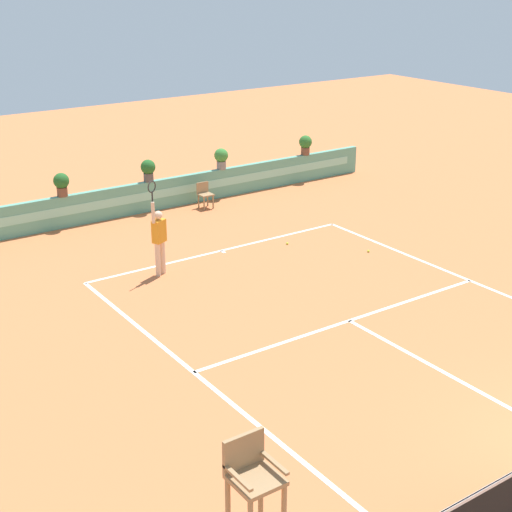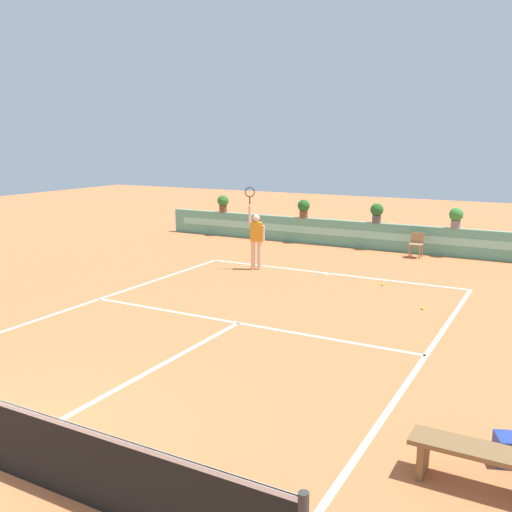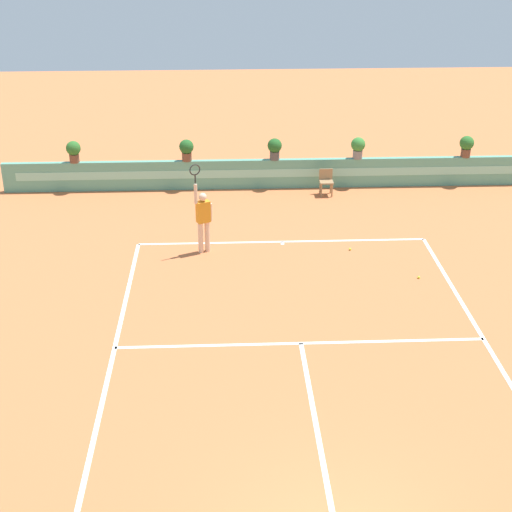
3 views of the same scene
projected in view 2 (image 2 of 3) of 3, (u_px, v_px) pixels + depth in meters
ground_plane at (229, 328)px, 12.39m from camera, size 60.00×60.00×0.00m
court_lines at (245, 319)px, 13.01m from camera, size 8.32×11.94×0.01m
back_wall_barrier at (374, 236)px, 21.23m from camera, size 18.00×0.21×1.00m
ball_kid_chair at (416, 244)px, 19.79m from camera, size 0.44×0.44×0.85m
bench_courtside at (480, 459)px, 6.63m from camera, size 1.60×0.44×0.51m
tennis_player at (256, 237)px, 17.81m from camera, size 0.58×0.35×2.58m
tennis_ball_near_baseline at (422, 308)px, 13.75m from camera, size 0.07×0.07×0.07m
tennis_ball_mid_court at (383, 284)px, 16.01m from camera, size 0.07×0.07×0.07m
potted_plant_far_left at (223, 202)px, 24.13m from camera, size 0.48×0.48×0.72m
potted_plant_centre at (377, 212)px, 21.02m from camera, size 0.48×0.48×0.72m
potted_plant_right at (456, 217)px, 19.70m from camera, size 0.48×0.48×0.72m
potted_plant_left at (304, 207)px, 22.39m from camera, size 0.48×0.48×0.72m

